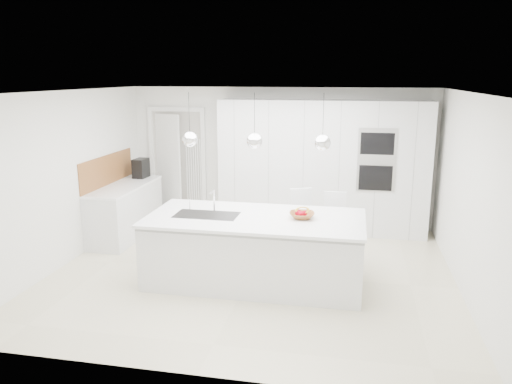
% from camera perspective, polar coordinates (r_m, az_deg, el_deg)
% --- Properties ---
extents(floor, '(5.50, 5.50, 0.00)m').
position_cam_1_polar(floor, '(7.09, -0.48, -9.23)').
color(floor, beige).
rests_on(floor, ground).
extents(wall_back, '(5.50, 0.00, 5.50)m').
position_cam_1_polar(wall_back, '(9.13, 2.70, 4.02)').
color(wall_back, white).
rests_on(wall_back, ground).
extents(wall_left, '(0.00, 5.00, 5.00)m').
position_cam_1_polar(wall_left, '(7.75, -20.85, 1.49)').
color(wall_left, white).
rests_on(wall_left, ground).
extents(ceiling, '(5.50, 5.50, 0.00)m').
position_cam_1_polar(ceiling, '(6.56, -0.52, 11.39)').
color(ceiling, white).
rests_on(ceiling, wall_back).
extents(tall_cabinets, '(3.60, 0.60, 2.30)m').
position_cam_1_polar(tall_cabinets, '(8.77, 7.57, 2.87)').
color(tall_cabinets, silver).
rests_on(tall_cabinets, floor).
extents(oven_stack, '(0.62, 0.04, 1.05)m').
position_cam_1_polar(oven_stack, '(8.43, 13.60, 3.57)').
color(oven_stack, '#A5A5A8').
rests_on(oven_stack, tall_cabinets).
extents(doorway_frame, '(1.11, 0.08, 2.13)m').
position_cam_1_polar(doorway_frame, '(9.62, -8.92, 2.99)').
color(doorway_frame, white).
rests_on(doorway_frame, floor).
extents(hallway_door, '(0.76, 0.38, 2.00)m').
position_cam_1_polar(hallway_door, '(9.67, -10.41, 2.86)').
color(hallway_door, white).
rests_on(hallway_door, floor).
extents(radiator, '(0.32, 0.04, 1.40)m').
position_cam_1_polar(radiator, '(9.54, -7.09, 1.89)').
color(radiator, white).
rests_on(radiator, floor).
extents(left_base_cabinets, '(0.60, 1.80, 0.86)m').
position_cam_1_polar(left_base_cabinets, '(8.81, -14.66, -2.22)').
color(left_base_cabinets, silver).
rests_on(left_base_cabinets, floor).
extents(left_worktop, '(0.62, 1.82, 0.04)m').
position_cam_1_polar(left_worktop, '(8.70, -14.84, 0.64)').
color(left_worktop, white).
rests_on(left_worktop, left_base_cabinets).
extents(oak_backsplash, '(0.02, 1.80, 0.50)m').
position_cam_1_polar(oak_backsplash, '(8.78, -16.63, 2.44)').
color(oak_backsplash, '#966033').
rests_on(oak_backsplash, wall_left).
extents(island_base, '(2.80, 1.20, 0.86)m').
position_cam_1_polar(island_base, '(6.64, -0.16, -6.84)').
color(island_base, silver).
rests_on(island_base, floor).
extents(island_worktop, '(2.84, 1.40, 0.04)m').
position_cam_1_polar(island_worktop, '(6.55, -0.08, -2.99)').
color(island_worktop, white).
rests_on(island_worktop, island_base).
extents(island_sink, '(0.84, 0.44, 0.18)m').
position_cam_1_polar(island_sink, '(6.67, -5.65, -3.29)').
color(island_sink, '#3F3F42').
rests_on(island_sink, island_worktop).
extents(island_tap, '(0.02, 0.02, 0.30)m').
position_cam_1_polar(island_tap, '(6.78, -4.81, -0.98)').
color(island_tap, white).
rests_on(island_tap, island_worktop).
extents(pendant_left, '(0.20, 0.20, 0.20)m').
position_cam_1_polar(pendant_left, '(6.51, -7.56, 5.97)').
color(pendant_left, white).
rests_on(pendant_left, ceiling).
extents(pendant_mid, '(0.20, 0.20, 0.20)m').
position_cam_1_polar(pendant_mid, '(6.29, -0.17, 5.83)').
color(pendant_mid, white).
rests_on(pendant_mid, ceiling).
extents(pendant_right, '(0.20, 0.20, 0.20)m').
position_cam_1_polar(pendant_right, '(6.18, 7.61, 5.58)').
color(pendant_right, white).
rests_on(pendant_right, ceiling).
extents(fruit_bowl, '(0.36, 0.36, 0.08)m').
position_cam_1_polar(fruit_bowl, '(6.48, 5.27, -2.67)').
color(fruit_bowl, '#966033').
rests_on(fruit_bowl, island_worktop).
extents(espresso_machine, '(0.22, 0.33, 0.34)m').
position_cam_1_polar(espresso_machine, '(9.24, -13.02, 2.67)').
color(espresso_machine, black).
rests_on(espresso_machine, left_worktop).
extents(bar_stool_left, '(0.52, 0.59, 1.06)m').
position_cam_1_polar(bar_stool_left, '(7.43, 4.96, -3.88)').
color(bar_stool_left, white).
rests_on(bar_stool_left, floor).
extents(bar_stool_right, '(0.36, 0.48, 1.03)m').
position_cam_1_polar(bar_stool_right, '(7.42, 8.87, -4.13)').
color(bar_stool_right, white).
rests_on(bar_stool_right, floor).
extents(apple_a, '(0.09, 0.09, 0.09)m').
position_cam_1_polar(apple_a, '(6.47, 4.86, -2.39)').
color(apple_a, '#AA0013').
rests_on(apple_a, fruit_bowl).
extents(apple_b, '(0.07, 0.07, 0.07)m').
position_cam_1_polar(apple_b, '(6.46, 5.34, -2.50)').
color(apple_b, '#AA0013').
rests_on(apple_b, fruit_bowl).
extents(apple_c, '(0.08, 0.08, 0.08)m').
position_cam_1_polar(apple_c, '(6.43, 5.12, -2.53)').
color(apple_c, '#AA0013').
rests_on(apple_c, fruit_bowl).
extents(apple_extra_3, '(0.07, 0.07, 0.07)m').
position_cam_1_polar(apple_extra_3, '(6.49, 5.58, -2.43)').
color(apple_extra_3, '#AA0013').
rests_on(apple_extra_3, fruit_bowl).
extents(banana_bunch, '(0.22, 0.16, 0.19)m').
position_cam_1_polar(banana_bunch, '(6.47, 5.33, -2.10)').
color(banana_bunch, yellow).
rests_on(banana_bunch, fruit_bowl).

